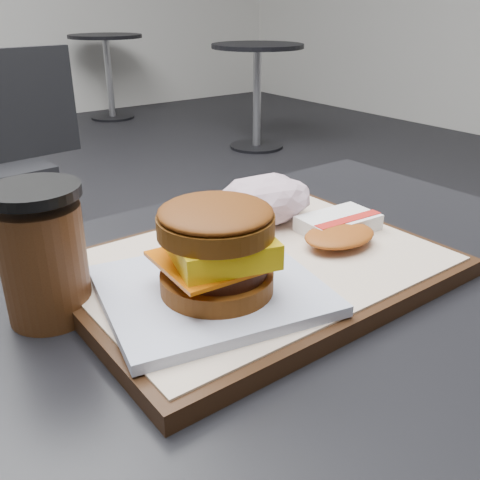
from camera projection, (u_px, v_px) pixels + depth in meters
name	position (u px, v px, depth m)	size (l,w,h in m)	color
customer_table	(290.00, 431.00, 0.61)	(0.80, 0.60, 0.77)	#A5A5AA
serving_tray	(257.00, 268.00, 0.56)	(0.38, 0.28, 0.02)	black
breakfast_sandwich	(215.00, 259.00, 0.46)	(0.22, 0.21, 0.09)	white
hash_brown	(339.00, 228.00, 0.60)	(0.12, 0.09, 0.02)	white
crumpled_wrapper	(266.00, 199.00, 0.64)	(0.12, 0.09, 0.05)	silver
coffee_cup	(43.00, 257.00, 0.47)	(0.08, 0.08, 0.12)	#432310
bg_table_near	(257.00, 71.00, 3.87)	(0.66, 0.66, 0.75)	black
bg_table_far	(107.00, 56.00, 4.88)	(0.66, 0.66, 0.75)	black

